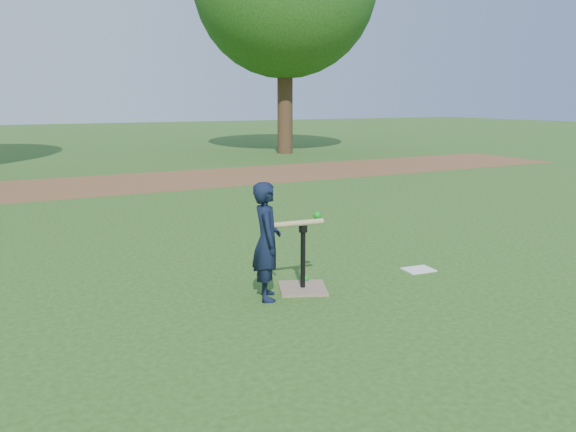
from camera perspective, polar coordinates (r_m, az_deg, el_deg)
name	(u,v)px	position (r m, az deg, el deg)	size (l,w,h in m)	color
ground	(257,289)	(5.33, -3.18, -7.43)	(80.00, 80.00, 0.00)	#285116
dirt_strip	(109,184)	(12.39, -17.74, 3.10)	(24.00, 3.00, 0.01)	brown
child	(267,241)	(4.94, -2.17, -2.57)	(0.39, 0.25, 1.06)	black
wiffle_ball_ground	(305,279)	(5.50, 1.72, -6.38)	(0.08, 0.08, 0.08)	#0D991A
clipboard	(419,270)	(6.05, 13.12, -5.33)	(0.30, 0.23, 0.01)	white
batting_tee	(303,278)	(5.29, 1.52, -6.33)	(0.56, 0.56, 0.61)	#91755C
swing_action	(295,222)	(5.09, 0.73, -0.65)	(0.66, 0.17, 0.11)	tan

